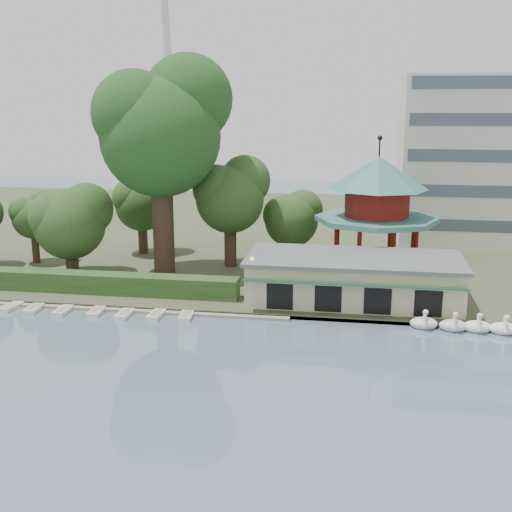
% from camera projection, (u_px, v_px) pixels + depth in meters
% --- Properties ---
extents(ground_plane, '(220.00, 220.00, 0.00)m').
position_uv_depth(ground_plane, '(172.00, 412.00, 36.95)').
color(ground_plane, slate).
rests_on(ground_plane, ground).
extents(shore, '(220.00, 70.00, 0.40)m').
position_uv_depth(shore, '(282.00, 231.00, 86.78)').
color(shore, '#424930').
rests_on(shore, ground).
extents(embankment, '(220.00, 0.60, 0.30)m').
position_uv_depth(embankment, '(231.00, 313.00, 53.51)').
color(embankment, gray).
rests_on(embankment, ground).
extents(dock, '(34.00, 1.60, 0.24)m').
position_uv_depth(dock, '(95.00, 307.00, 55.28)').
color(dock, gray).
rests_on(dock, ground).
extents(boathouse, '(18.60, 9.39, 3.90)m').
position_uv_depth(boathouse, '(354.00, 278.00, 55.92)').
color(boathouse, '#C4B991').
rests_on(boathouse, shore).
extents(pavilion, '(12.40, 12.40, 13.50)m').
position_uv_depth(pavilion, '(377.00, 203.00, 64.01)').
color(pavilion, '#C4B991').
rests_on(pavilion, shore).
extents(broadcast_tower, '(8.00, 8.00, 96.00)m').
position_uv_depth(broadcast_tower, '(166.00, 36.00, 169.72)').
color(broadcast_tower, silver).
rests_on(broadcast_tower, ground).
extents(hedge, '(30.00, 2.00, 1.80)m').
position_uv_depth(hedge, '(77.00, 282.00, 58.64)').
color(hedge, '#2C4D21').
rests_on(hedge, shore).
extents(lamp_post, '(0.36, 0.36, 4.28)m').
position_uv_depth(lamp_post, '(252.00, 272.00, 54.15)').
color(lamp_post, black).
rests_on(lamp_post, shore).
extents(big_tree, '(12.93, 12.05, 21.62)m').
position_uv_depth(big_tree, '(162.00, 125.00, 61.77)').
color(big_tree, '#3A281C').
rests_on(big_tree, shore).
extents(small_trees, '(39.61, 16.64, 11.61)m').
position_uv_depth(small_trees, '(134.00, 210.00, 67.05)').
color(small_trees, '#3A281C').
rests_on(small_trees, shore).
extents(swan_boats, '(15.64, 2.10, 1.92)m').
position_uv_depth(swan_boats, '(510.00, 328.00, 49.31)').
color(swan_boats, white).
rests_on(swan_boats, ground).
extents(moored_rowboats, '(24.51, 2.76, 0.36)m').
position_uv_depth(moored_rowboats, '(52.00, 309.00, 54.42)').
color(moored_rowboats, silver).
rests_on(moored_rowboats, ground).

